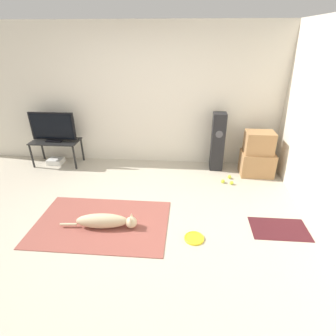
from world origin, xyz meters
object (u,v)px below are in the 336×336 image
object	(u,v)px
tennis_ball_by_boxes	(223,181)
tennis_ball_near_speaker	(232,183)
cardboard_box_upper	(259,142)
floor_speaker	(218,142)
frisbee	(194,238)
tv_stand	(56,144)
game_console	(56,161)
tv	(53,127)
dog	(106,221)
tennis_ball_loose_on_carpet	(229,177)
cardboard_box_lower	(257,164)

from	to	relation	value
tennis_ball_by_boxes	tennis_ball_near_speaker	distance (m)	0.15
cardboard_box_upper	floor_speaker	size ratio (longest dim) A/B	0.45
frisbee	tennis_ball_by_boxes	bearing A→B (deg)	70.79
tv_stand	tennis_ball_near_speaker	world-z (taller)	tv_stand
frisbee	game_console	distance (m)	3.41
frisbee	tv	size ratio (longest dim) A/B	0.29
tennis_ball_near_speaker	game_console	distance (m)	3.46
tennis_ball_by_boxes	dog	bearing A→B (deg)	-141.42
cardboard_box_upper	floor_speaker	distance (m)	0.73
tennis_ball_loose_on_carpet	cardboard_box_lower	bearing A→B (deg)	23.20
floor_speaker	tennis_ball_loose_on_carpet	bearing A→B (deg)	-60.93
dog	frisbee	size ratio (longest dim) A/B	4.06
floor_speaker	tv	xyz separation A→B (m)	(-3.10, -0.03, 0.22)
cardboard_box_lower	tennis_ball_near_speaker	distance (m)	0.68
cardboard_box_lower	tennis_ball_loose_on_carpet	world-z (taller)	cardboard_box_lower
cardboard_box_lower	floor_speaker	bearing A→B (deg)	166.05
dog	floor_speaker	world-z (taller)	floor_speaker
cardboard_box_lower	floor_speaker	world-z (taller)	floor_speaker
dog	tennis_ball_near_speaker	size ratio (longest dim) A/B	15.51
cardboard_box_lower	tennis_ball_by_boxes	size ratio (longest dim) A/B	8.81
tennis_ball_loose_on_carpet	frisbee	bearing A→B (deg)	-111.58
tv	tennis_ball_by_boxes	bearing A→B (deg)	-9.40
frisbee	tv	bearing A→B (deg)	143.37
tv	tennis_ball_near_speaker	bearing A→B (deg)	-9.69
frisbee	cardboard_box_lower	size ratio (longest dim) A/B	0.43
tennis_ball_loose_on_carpet	game_console	size ratio (longest dim) A/B	0.23
dog	cardboard_box_upper	bearing A→B (deg)	36.88
tennis_ball_near_speaker	cardboard_box_upper	bearing A→B (deg)	41.87
tv_stand	tennis_ball_by_boxes	bearing A→B (deg)	-9.35
cardboard_box_lower	tennis_ball_by_boxes	distance (m)	0.76
cardboard_box_lower	tv	world-z (taller)	tv
cardboard_box_upper	game_console	world-z (taller)	cardboard_box_upper
tennis_ball_near_speaker	cardboard_box_lower	bearing A→B (deg)	40.84
cardboard_box_lower	tennis_ball_by_boxes	world-z (taller)	cardboard_box_lower
dog	tv_stand	world-z (taller)	tv_stand
cardboard_box_upper	game_console	size ratio (longest dim) A/B	1.69
frisbee	cardboard_box_upper	xyz separation A→B (m)	(1.13, 1.85, 0.61)
tv	frisbee	bearing A→B (deg)	-36.63
cardboard_box_upper	game_console	bearing A→B (deg)	177.77
tennis_ball_near_speaker	tennis_ball_loose_on_carpet	bearing A→B (deg)	92.04
tennis_ball_near_speaker	tennis_ball_loose_on_carpet	world-z (taller)	same
dog	game_console	size ratio (longest dim) A/B	3.54
tv_stand	tv	size ratio (longest dim) A/B	1.05
tv_stand	tennis_ball_near_speaker	bearing A→B (deg)	-9.64
frisbee	tennis_ball_near_speaker	distance (m)	1.56
cardboard_box_upper	tv	distance (m)	3.81
tennis_ball_by_boxes	cardboard_box_lower	bearing A→B (deg)	31.14
dog	tv_stand	distance (m)	2.42
cardboard_box_lower	cardboard_box_upper	size ratio (longest dim) A/B	1.19
dog	cardboard_box_lower	xyz separation A→B (m)	(2.31, 1.72, 0.11)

